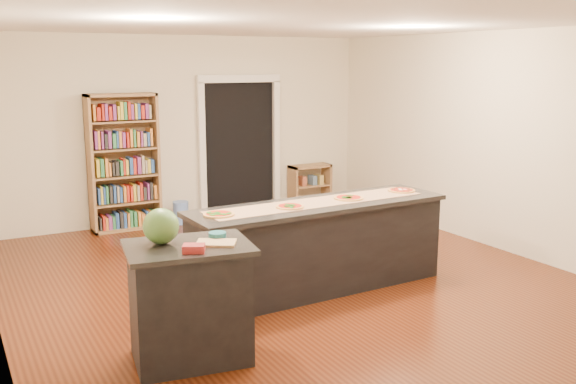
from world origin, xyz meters
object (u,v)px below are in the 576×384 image
side_counter (190,302)px  watermelon (161,226)px  low_shelf (310,186)px  waste_bin (181,213)px  bookshelf (124,162)px  kitchen_island (319,246)px

side_counter → watermelon: bearing=151.6°
side_counter → low_shelf: size_ratio=1.40×
waste_bin → side_counter: bearing=-108.3°
bookshelf → low_shelf: 3.19m
low_shelf → bookshelf: bearing=-179.6°
kitchen_island → watermelon: (-1.97, -0.80, 0.64)m
side_counter → low_shelf: (3.78, 4.47, -0.14)m
low_shelf → waste_bin: low_shelf is taller
low_shelf → watermelon: (-3.95, -4.34, 0.77)m
low_shelf → watermelon: watermelon is taller
kitchen_island → watermelon: watermelon is taller
side_counter → low_shelf: side_counter is taller
kitchen_island → bookshelf: bookshelf is taller
side_counter → watermelon: size_ratio=3.43×
side_counter → waste_bin: 4.61m
bookshelf → waste_bin: bearing=-5.8°
low_shelf → waste_bin: (-2.33, -0.10, -0.18)m
bookshelf → low_shelf: size_ratio=2.79×
kitchen_island → bookshelf: bearing=105.9°
waste_bin → watermelon: 4.63m
bookshelf → kitchen_island: bearing=-71.9°
kitchen_island → waste_bin: (-0.35, 3.44, -0.31)m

